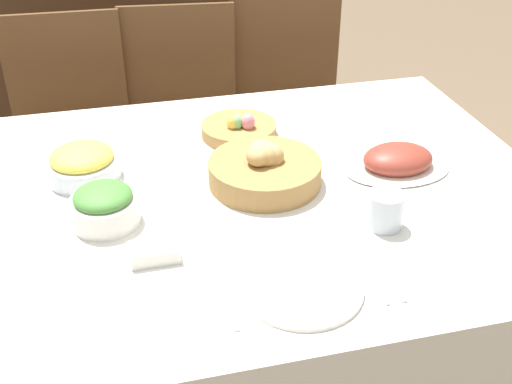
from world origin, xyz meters
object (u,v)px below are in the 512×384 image
(egg_basket, at_px, (239,128))
(drinking_cup, at_px, (385,210))
(chair_far_center, at_px, (183,124))
(fork, at_px, (229,300))
(spoon, at_px, (386,275))
(butter_dish, at_px, (155,252))
(dinner_plate, at_px, (302,287))
(pineapple_bowl, at_px, (83,163))
(bread_basket, at_px, (265,169))
(ham_platter, at_px, (398,162))
(chair_far_left, at_px, (72,135))
(chair_far_right, at_px, (289,113))
(knife, at_px, (372,277))
(sideboard, at_px, (122,55))
(green_salad_bowl, at_px, (104,206))

(egg_basket, relative_size, drinking_cup, 2.53)
(chair_far_center, xyz_separation_m, drinking_cup, (0.30, -1.10, 0.27))
(fork, distance_m, spoon, 0.32)
(fork, xyz_separation_m, butter_dish, (-0.12, 0.16, 0.01))
(dinner_plate, relative_size, spoon, 1.44)
(dinner_plate, bearing_deg, spoon, 0.00)
(egg_basket, bearing_deg, pineapple_bowl, -162.77)
(bread_basket, xyz_separation_m, dinner_plate, (-0.03, -0.40, -0.03))
(egg_basket, bearing_deg, ham_platter, -38.98)
(ham_platter, bearing_deg, chair_far_left, 133.49)
(chair_far_right, distance_m, bread_basket, 0.96)
(chair_far_right, relative_size, chair_far_left, 1.00)
(fork, relative_size, spoon, 1.00)
(chair_far_center, bearing_deg, pineapple_bowl, -108.63)
(egg_basket, distance_m, spoon, 0.68)
(butter_dish, bearing_deg, chair_far_right, 60.86)
(bread_basket, height_order, drinking_cup, bread_basket)
(pineapple_bowl, height_order, knife, pineapple_bowl)
(knife, xyz_separation_m, drinking_cup, (0.09, 0.16, 0.04))
(drinking_cup, bearing_deg, dinner_plate, -145.69)
(sideboard, height_order, pineapple_bowl, sideboard)
(egg_basket, height_order, dinner_plate, egg_basket)
(chair_far_left, distance_m, knife, 1.42)
(ham_platter, bearing_deg, egg_basket, 141.02)
(sideboard, height_order, fork, sideboard)
(chair_far_center, relative_size, dinner_plate, 3.82)
(green_salad_bowl, relative_size, drinking_cup, 1.84)
(chair_far_center, height_order, chair_far_left, same)
(pineapple_bowl, height_order, dinner_plate, pineapple_bowl)
(bread_basket, bearing_deg, chair_far_right, 69.66)
(chair_far_right, height_order, spoon, chair_far_right)
(bread_basket, height_order, fork, bread_basket)
(ham_platter, xyz_separation_m, knife, (-0.23, -0.38, -0.02))
(pineapple_bowl, distance_m, dinner_plate, 0.67)
(butter_dish, bearing_deg, pineapple_bowl, 109.95)
(spoon, relative_size, drinking_cup, 2.00)
(chair_far_right, relative_size, chair_far_center, 1.00)
(chair_far_right, distance_m, spoon, 1.30)
(green_salad_bowl, distance_m, spoon, 0.62)
(green_salad_bowl, xyz_separation_m, dinner_plate, (0.36, -0.32, -0.04))
(chair_far_left, distance_m, fork, 1.32)
(green_salad_bowl, bearing_deg, dinner_plate, -42.14)
(sideboard, height_order, egg_basket, sideboard)
(spoon, bearing_deg, knife, 178.91)
(chair_far_left, bearing_deg, green_salad_bowl, -81.61)
(bread_basket, distance_m, fork, 0.44)
(chair_far_left, height_order, spoon, chair_far_left)
(green_salad_bowl, height_order, dinner_plate, green_salad_bowl)
(drinking_cup, bearing_deg, green_salad_bowl, 164.95)
(chair_far_right, relative_size, bread_basket, 3.31)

